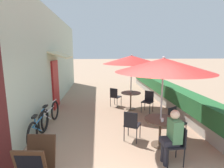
{
  "coord_description": "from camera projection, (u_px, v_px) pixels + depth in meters",
  "views": [
    {
      "loc": [
        -0.5,
        -2.61,
        2.47
      ],
      "look_at": [
        0.15,
        5.34,
        1.0
      ],
      "focal_mm": 28.0,
      "sensor_mm": 36.0,
      "label": 1
    }
  ],
  "objects": [
    {
      "name": "bicycle_leaning",
      "position": [
        39.0,
        126.0,
        5.01
      ],
      "size": [
        0.1,
        1.79,
        0.8
      ],
      "rotation": [
        0.0,
        0.0,
        0.0
      ],
      "color": "black",
      "rests_on": "ground_plane"
    },
    {
      "name": "patio_umbrella_mid",
      "position": [
        132.0,
        60.0,
        7.27
      ],
      "size": [
        2.41,
        2.41,
        2.37
      ],
      "color": "#B7B7BC",
      "rests_on": "ground_plane"
    },
    {
      "name": "bicycle_second",
      "position": [
        49.0,
        115.0,
        5.9
      ],
      "size": [
        0.24,
        1.78,
        0.8
      ],
      "rotation": [
        0.0,
        0.0,
        -0.1
      ],
      "color": "black",
      "rests_on": "ground_plane"
    },
    {
      "name": "cafe_chair_mid_left",
      "position": [
        148.0,
        100.0,
        7.22
      ],
      "size": [
        0.56,
        0.56,
        0.87
      ],
      "rotation": [
        0.0,
        0.0,
        8.77
      ],
      "color": "black",
      "rests_on": "ground_plane"
    },
    {
      "name": "cafe_chair_near_left",
      "position": [
        132.0,
        123.0,
        4.84
      ],
      "size": [
        0.54,
        0.54,
        0.87
      ],
      "rotation": [
        0.0,
        0.0,
        5.78
      ],
      "color": "black",
      "rests_on": "ground_plane"
    },
    {
      "name": "planter_hedge",
      "position": [
        163.0,
        91.0,
        8.75
      ],
      "size": [
        0.6,
        10.57,
        1.01
      ],
      "color": "gray",
      "rests_on": "ground_plane"
    },
    {
      "name": "seated_patron_near_right",
      "position": [
        172.0,
        135.0,
        3.82
      ],
      "size": [
        0.41,
        0.35,
        1.25
      ],
      "rotation": [
        0.0,
        0.0,
        7.88
      ],
      "color": "#23232D",
      "rests_on": "ground_plane"
    },
    {
      "name": "coffee_cup_near",
      "position": [
        162.0,
        120.0,
        4.39
      ],
      "size": [
        0.07,
        0.07,
        0.09
      ],
      "color": "white",
      "rests_on": "patio_table_near"
    },
    {
      "name": "patio_table_near",
      "position": [
        160.0,
        126.0,
        4.6
      ],
      "size": [
        0.85,
        0.85,
        0.74
      ],
      "color": "brown",
      "rests_on": "ground_plane"
    },
    {
      "name": "cafe_facade_wall",
      "position": [
        53.0,
        60.0,
        8.01
      ],
      "size": [
        0.98,
        11.57,
        4.2
      ],
      "color": "#B2C1AD",
      "rests_on": "ground_plane"
    },
    {
      "name": "menu_board",
      "position": [
        37.0,
        163.0,
        3.26
      ],
      "size": [
        0.62,
        0.68,
        0.86
      ],
      "rotation": [
        0.0,
        0.0,
        -0.1
      ],
      "color": "#422819",
      "rests_on": "ground_plane"
    },
    {
      "name": "patio_umbrella_near",
      "position": [
        164.0,
        65.0,
        4.31
      ],
      "size": [
        2.41,
        2.41,
        2.37
      ],
      "color": "#B7B7BC",
      "rests_on": "ground_plane"
    },
    {
      "name": "patio_table_mid",
      "position": [
        131.0,
        97.0,
        7.56
      ],
      "size": [
        0.85,
        0.85,
        0.74
      ],
      "color": "brown",
      "rests_on": "ground_plane"
    },
    {
      "name": "cafe_chair_mid_right",
      "position": [
        115.0,
        96.0,
        7.92
      ],
      "size": [
        0.56,
        0.56,
        0.87
      ],
      "rotation": [
        0.0,
        0.0,
        11.91
      ],
      "color": "black",
      "rests_on": "ground_plane"
    },
    {
      "name": "cafe_chair_near_right",
      "position": [
        176.0,
        141.0,
        3.87
      ],
      "size": [
        0.41,
        0.41,
        0.87
      ],
      "rotation": [
        0.0,
        0.0,
        7.88
      ],
      "color": "black",
      "rests_on": "ground_plane"
    },
    {
      "name": "cafe_chair_near_back",
      "position": [
        175.0,
        120.0,
        5.11
      ],
      "size": [
        0.55,
        0.55,
        0.87
      ],
      "rotation": [
        0.0,
        0.0,
        9.97
      ],
      "color": "black",
      "rests_on": "ground_plane"
    }
  ]
}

